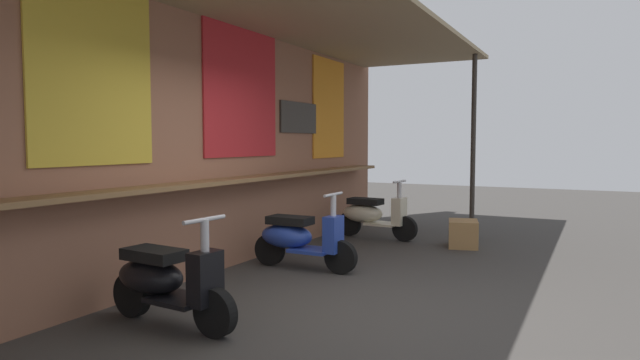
{
  "coord_description": "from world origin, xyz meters",
  "views": [
    {
      "loc": [
        -4.61,
        -2.21,
        1.57
      ],
      "look_at": [
        1.45,
        0.92,
        1.1
      ],
      "focal_mm": 30.41,
      "sensor_mm": 36.0,
      "label": 1
    }
  ],
  "objects_px": {
    "scooter_blue": "(298,238)",
    "merchandise_crate": "(463,234)",
    "scooter_black": "(164,280)",
    "scooter_cream": "(372,215)"
  },
  "relations": [
    {
      "from": "scooter_cream",
      "to": "merchandise_crate",
      "type": "bearing_deg",
      "value": 1.02
    },
    {
      "from": "scooter_black",
      "to": "scooter_blue",
      "type": "height_order",
      "value": "same"
    },
    {
      "from": "scooter_blue",
      "to": "merchandise_crate",
      "type": "height_order",
      "value": "scooter_blue"
    },
    {
      "from": "scooter_blue",
      "to": "scooter_cream",
      "type": "height_order",
      "value": "same"
    },
    {
      "from": "scooter_black",
      "to": "scooter_cream",
      "type": "xyz_separation_m",
      "value": [
        4.78,
        0.0,
        0.0
      ]
    },
    {
      "from": "scooter_black",
      "to": "scooter_cream",
      "type": "relative_size",
      "value": 1.0
    },
    {
      "from": "scooter_black",
      "to": "merchandise_crate",
      "type": "height_order",
      "value": "scooter_black"
    },
    {
      "from": "scooter_blue",
      "to": "merchandise_crate",
      "type": "relative_size",
      "value": 2.66
    },
    {
      "from": "scooter_cream",
      "to": "merchandise_crate",
      "type": "xyz_separation_m",
      "value": [
        -0.08,
        -1.51,
        -0.19
      ]
    },
    {
      "from": "scooter_cream",
      "to": "scooter_black",
      "type": "bearing_deg",
      "value": -85.97
    }
  ]
}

